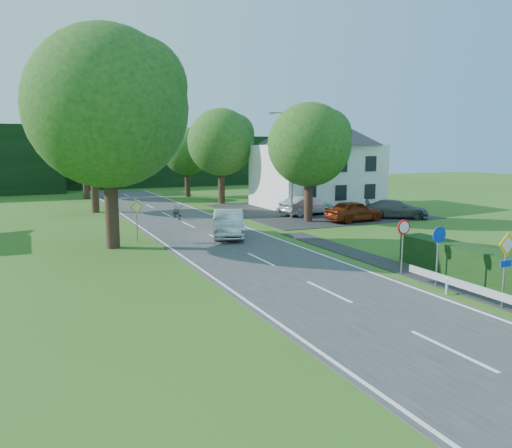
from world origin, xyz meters
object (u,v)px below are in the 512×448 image
streetlight (290,160)px  motorcycle (177,212)px  parked_car_grey (396,209)px  parked_car_red (354,211)px  parked_car_silver_a (307,206)px  parked_car_silver_b (354,199)px  parasol (315,201)px  moving_car (229,223)px

streetlight → motorcycle: 9.43m
parked_car_grey → parked_car_red: bearing=127.2°
motorcycle → parked_car_silver_a: 10.28m
streetlight → parked_car_silver_a: (2.09, 1.00, -3.67)m
parked_car_red → motorcycle: bearing=53.9°
parked_car_silver_b → parasol: size_ratio=2.65×
parked_car_silver_b → parked_car_grey: bearing=147.6°
streetlight → parked_car_silver_a: streetlight is taller
parked_car_silver_a → parasol: parasol is taller
parked_car_red → parked_car_silver_b: size_ratio=0.89×
parked_car_grey → moving_car: bearing=133.2°
streetlight → motorcycle: streetlight is taller
parked_car_silver_a → parked_car_silver_b: 7.31m
streetlight → parked_car_grey: 8.95m
parked_car_red → parasol: bearing=-9.5°
parked_car_red → parked_car_grey: (4.03, 0.21, -0.08)m
streetlight → parked_car_silver_a: bearing=25.6°
motorcycle → parked_car_silver_b: (16.70, 0.76, 0.20)m
parked_car_red → parked_car_silver_a: (-1.32, 4.50, -0.01)m
streetlight → motorcycle: size_ratio=4.17×
parked_car_grey → parked_car_silver_a: bearing=85.4°
motorcycle → parked_car_grey: (15.38, -6.53, 0.19)m
parked_car_red → parasol: size_ratio=2.35×
parked_car_red → parked_car_grey: bearing=-92.4°
parked_car_silver_a → parasol: 2.49m
motorcycle → parked_car_silver_a: bearing=-12.4°
streetlight → moving_car: size_ratio=1.61×
moving_car → parked_car_grey: bearing=29.3°
parked_car_grey → parked_car_silver_b: bearing=23.9°
motorcycle → parked_car_silver_b: size_ratio=0.38×
parked_car_silver_b → parasol: (-4.90, -1.25, 0.16)m
parked_car_silver_a → parked_car_silver_b: (6.67, 3.00, -0.05)m
parked_car_grey → parasol: size_ratio=2.48×
parked_car_red → parked_car_silver_a: parked_car_red is taller
streetlight → parasol: 5.93m
streetlight → parked_car_silver_a: size_ratio=1.75×
parked_car_silver_b → parasol: bearing=82.2°
parked_car_grey → parked_car_silver_b: size_ratio=0.94×
moving_car → parked_car_red: size_ratio=1.11×
motorcycle → parked_car_grey: parked_car_grey is taller
moving_car → motorcycle: bearing=115.0°
streetlight → parked_car_silver_b: streetlight is taller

